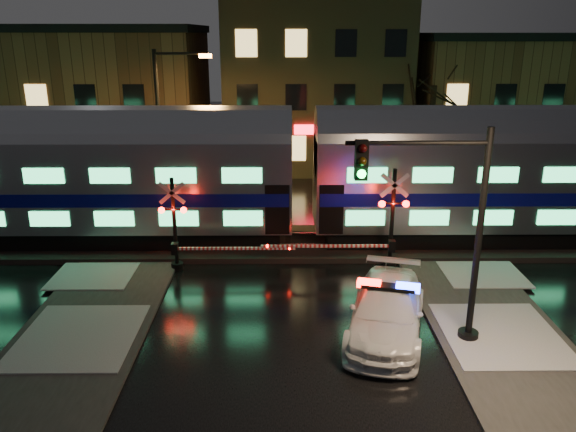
# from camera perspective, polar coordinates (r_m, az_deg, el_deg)

# --- Properties ---
(ground) EXTENTS (120.00, 120.00, 0.00)m
(ground) POSITION_cam_1_polar(r_m,az_deg,el_deg) (20.36, 0.12, -8.10)
(ground) COLOR black
(ground) RESTS_ON ground
(ballast) EXTENTS (90.00, 4.20, 0.24)m
(ballast) POSITION_cam_1_polar(r_m,az_deg,el_deg) (24.90, -0.00, -2.76)
(ballast) COLOR black
(ballast) RESTS_ON ground
(sidewalk_left) EXTENTS (4.00, 20.00, 0.12)m
(sidewalk_left) POSITION_cam_1_polar(r_m,az_deg,el_deg) (16.42, -24.01, -16.61)
(sidewalk_left) COLOR #2D2D2D
(sidewalk_left) RESTS_ON ground
(sidewalk_right) EXTENTS (4.00, 20.00, 0.12)m
(sidewalk_right) POSITION_cam_1_polar(r_m,az_deg,el_deg) (16.59, 24.48, -16.31)
(sidewalk_right) COLOR #2D2D2D
(sidewalk_right) RESTS_ON ground
(building_left) EXTENTS (14.00, 10.00, 9.00)m
(building_left) POSITION_cam_1_polar(r_m,az_deg,el_deg) (42.48, -18.39, 11.15)
(building_left) COLOR brown
(building_left) RESTS_ON ground
(building_mid) EXTENTS (12.00, 11.00, 11.50)m
(building_mid) POSITION_cam_1_polar(r_m,az_deg,el_deg) (40.95, 2.65, 13.56)
(building_mid) COLOR brown
(building_mid) RESTS_ON ground
(building_right) EXTENTS (12.00, 10.00, 8.50)m
(building_right) POSITION_cam_1_polar(r_m,az_deg,el_deg) (43.30, 20.43, 10.72)
(building_right) COLOR brown
(building_right) RESTS_ON ground
(train) EXTENTS (51.00, 3.12, 5.92)m
(train) POSITION_cam_1_polar(r_m,az_deg,el_deg) (23.94, 1.56, 4.56)
(train) COLOR black
(train) RESTS_ON ballast
(police_car) EXTENTS (3.48, 5.78, 1.74)m
(police_car) POSITION_cam_1_polar(r_m,az_deg,el_deg) (17.90, 10.00, -9.46)
(police_car) COLOR white
(police_car) RESTS_ON ground
(crossing_signal_right) EXTENTS (5.79, 0.66, 4.10)m
(crossing_signal_right) POSITION_cam_1_polar(r_m,az_deg,el_deg) (22.17, 9.61, -1.37)
(crossing_signal_right) COLOR black
(crossing_signal_right) RESTS_ON ground
(crossing_signal_left) EXTENTS (5.32, 0.64, 3.77)m
(crossing_signal_left) POSITION_cam_1_polar(r_m,az_deg,el_deg) (22.20, -10.53, -1.78)
(crossing_signal_left) COLOR black
(crossing_signal_left) RESTS_ON ground
(traffic_light) EXTENTS (4.25, 0.74, 6.57)m
(traffic_light) POSITION_cam_1_polar(r_m,az_deg,el_deg) (16.69, 15.56, -1.81)
(traffic_light) COLOR black
(traffic_light) RESTS_ON ground
(streetlight) EXTENTS (2.77, 0.29, 8.28)m
(streetlight) POSITION_cam_1_polar(r_m,az_deg,el_deg) (28.17, -12.39, 9.09)
(streetlight) COLOR black
(streetlight) RESTS_ON ground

